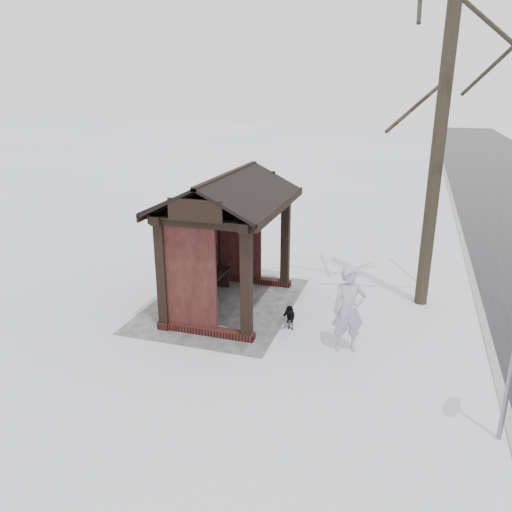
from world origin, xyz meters
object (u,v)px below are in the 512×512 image
(bus_shelter, at_px, (222,214))
(tree_near, at_px, (453,15))
(dog, at_px, (288,315))
(pedestrian, at_px, (349,310))

(bus_shelter, bearing_deg, tree_near, 108.99)
(bus_shelter, height_order, dog, bus_shelter)
(tree_near, distance_m, pedestrian, 6.14)
(bus_shelter, xyz_separation_m, pedestrian, (1.26, 3.00, -1.32))
(tree_near, height_order, pedestrian, tree_near)
(tree_near, height_order, dog, tree_near)
(dog, bearing_deg, tree_near, 15.30)
(bus_shelter, height_order, pedestrian, bus_shelter)
(tree_near, distance_m, dog, 6.82)
(tree_near, bearing_deg, bus_shelter, -71.01)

